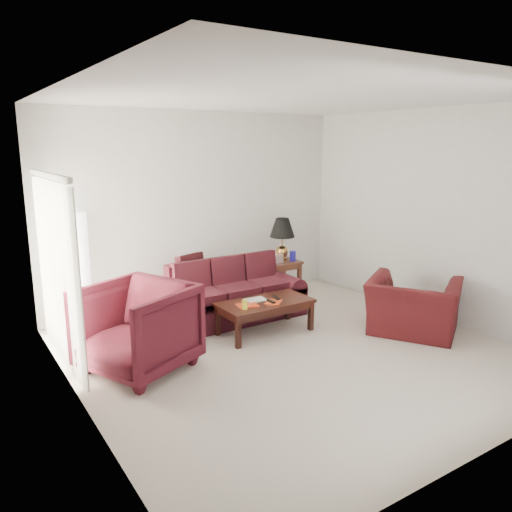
# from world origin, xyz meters

# --- Properties ---
(floor) EXTENTS (5.00, 5.00, 0.00)m
(floor) POSITION_xyz_m (0.00, 0.00, 0.00)
(floor) COLOR beige
(floor) RESTS_ON ground
(blinds) EXTENTS (0.10, 2.00, 2.16)m
(blinds) POSITION_xyz_m (-2.42, 1.30, 1.08)
(blinds) COLOR silver
(blinds) RESTS_ON ground
(sofa) EXTENTS (2.08, 0.92, 0.84)m
(sofa) POSITION_xyz_m (-0.02, 1.42, 0.42)
(sofa) COLOR black
(sofa) RESTS_ON ground
(throw_pillow) EXTENTS (0.49, 0.34, 0.47)m
(throw_pillow) POSITION_xyz_m (-0.43, 1.94, 0.70)
(throw_pillow) COLOR black
(throw_pillow) RESTS_ON sofa
(end_table) EXTENTS (0.59, 0.59, 0.59)m
(end_table) POSITION_xyz_m (1.27, 2.04, 0.30)
(end_table) COLOR brown
(end_table) RESTS_ON ground
(table_lamp) EXTENTS (0.45, 0.45, 0.71)m
(table_lamp) POSITION_xyz_m (1.32, 2.08, 0.95)
(table_lamp) COLOR #BB803A
(table_lamp) RESTS_ON end_table
(clock) EXTENTS (0.15, 0.08, 0.14)m
(clock) POSITION_xyz_m (1.14, 1.92, 0.67)
(clock) COLOR white
(clock) RESTS_ON end_table
(blue_canister) EXTENTS (0.12, 0.12, 0.17)m
(blue_canister) POSITION_xyz_m (1.42, 1.91, 0.68)
(blue_canister) COLOR #2119A7
(blue_canister) RESTS_ON end_table
(picture_frame) EXTENTS (0.14, 0.17, 0.05)m
(picture_frame) POSITION_xyz_m (1.09, 2.17, 0.67)
(picture_frame) COLOR silver
(picture_frame) RESTS_ON end_table
(floor_lamp) EXTENTS (0.35, 0.35, 1.64)m
(floor_lamp) POSITION_xyz_m (-1.93, 2.20, 0.82)
(floor_lamp) COLOR silver
(floor_lamp) RESTS_ON ground
(armchair_left) EXTENTS (1.44, 1.42, 1.00)m
(armchair_left) POSITION_xyz_m (-1.77, 0.55, 0.50)
(armchair_left) COLOR #400E18
(armchair_left) RESTS_ON ground
(armchair_right) EXTENTS (1.45, 1.50, 0.74)m
(armchair_right) POSITION_xyz_m (1.72, -0.36, 0.37)
(armchair_right) COLOR #3A0D10
(armchair_right) RESTS_ON ground
(coffee_table) EXTENTS (1.27, 0.64, 0.44)m
(coffee_table) POSITION_xyz_m (0.07, 0.74, 0.22)
(coffee_table) COLOR black
(coffee_table) RESTS_ON ground
(magazine_red) EXTENTS (0.31, 0.26, 0.02)m
(magazine_red) POSITION_xyz_m (-0.23, 0.70, 0.45)
(magazine_red) COLOR #B63412
(magazine_red) RESTS_ON coffee_table
(magazine_white) EXTENTS (0.29, 0.23, 0.02)m
(magazine_white) POSITION_xyz_m (-0.01, 0.84, 0.45)
(magazine_white) COLOR beige
(magazine_white) RESTS_ON coffee_table
(magazine_orange) EXTENTS (0.31, 0.31, 0.01)m
(magazine_orange) POSITION_xyz_m (0.12, 0.62, 0.45)
(magazine_orange) COLOR #BA3C15
(magazine_orange) RESTS_ON coffee_table
(remote_a) EXTENTS (0.06, 0.16, 0.02)m
(remote_a) POSITION_xyz_m (0.09, 0.62, 0.47)
(remote_a) COLOR black
(remote_a) RESTS_ON coffee_table
(remote_b) EXTENTS (0.09, 0.17, 0.02)m
(remote_b) POSITION_xyz_m (0.24, 0.72, 0.47)
(remote_b) COLOR black
(remote_b) RESTS_ON coffee_table
(yellow_glass) EXTENTS (0.09, 0.09, 0.12)m
(yellow_glass) POSITION_xyz_m (-0.33, 0.61, 0.50)
(yellow_glass) COLOR #F5FF38
(yellow_glass) RESTS_ON coffee_table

